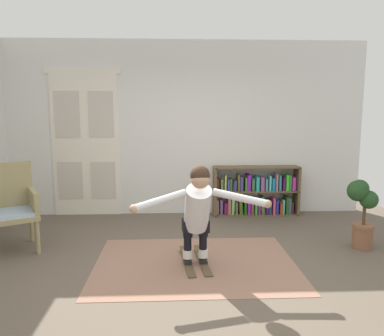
{
  "coord_description": "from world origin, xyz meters",
  "views": [
    {
      "loc": [
        -0.21,
        -3.86,
        1.78
      ],
      "look_at": [
        0.01,
        0.84,
        1.05
      ],
      "focal_mm": 35.72,
      "sensor_mm": 36.0,
      "label": 1
    }
  ],
  "objects_px": {
    "wicker_chair": "(10,205)",
    "potted_plant": "(362,208)",
    "person_skier": "(198,207)",
    "bookshelf": "(256,194)",
    "skis_pair": "(195,261)"
  },
  "relations": [
    {
      "from": "bookshelf",
      "to": "potted_plant",
      "type": "bearing_deg",
      "value": -58.61
    },
    {
      "from": "potted_plant",
      "to": "person_skier",
      "type": "relative_size",
      "value": 0.61
    },
    {
      "from": "potted_plant",
      "to": "skis_pair",
      "type": "distance_m",
      "value": 2.24
    },
    {
      "from": "bookshelf",
      "to": "potted_plant",
      "type": "distance_m",
      "value": 1.93
    },
    {
      "from": "person_skier",
      "to": "bookshelf",
      "type": "bearing_deg",
      "value": 63.07
    },
    {
      "from": "skis_pair",
      "to": "potted_plant",
      "type": "bearing_deg",
      "value": 9.85
    },
    {
      "from": "potted_plant",
      "to": "person_skier",
      "type": "distance_m",
      "value": 2.21
    },
    {
      "from": "bookshelf",
      "to": "wicker_chair",
      "type": "height_order",
      "value": "wicker_chair"
    },
    {
      "from": "bookshelf",
      "to": "wicker_chair",
      "type": "bearing_deg",
      "value": -157.0
    },
    {
      "from": "wicker_chair",
      "to": "potted_plant",
      "type": "height_order",
      "value": "wicker_chair"
    },
    {
      "from": "bookshelf",
      "to": "wicker_chair",
      "type": "distance_m",
      "value": 3.76
    },
    {
      "from": "bookshelf",
      "to": "person_skier",
      "type": "relative_size",
      "value": 0.98
    },
    {
      "from": "bookshelf",
      "to": "person_skier",
      "type": "bearing_deg",
      "value": -116.93
    },
    {
      "from": "bookshelf",
      "to": "potted_plant",
      "type": "xyz_separation_m",
      "value": [
        1.0,
        -1.64,
        0.17
      ]
    },
    {
      "from": "wicker_chair",
      "to": "person_skier",
      "type": "height_order",
      "value": "person_skier"
    }
  ]
}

